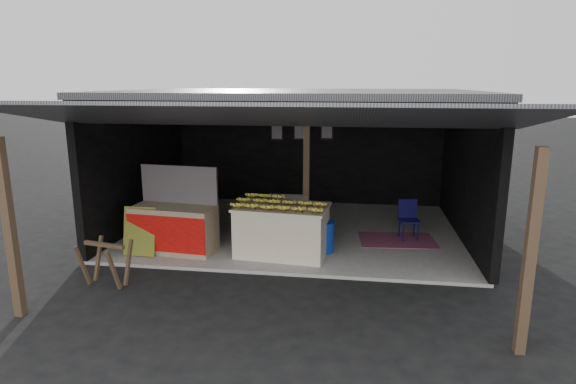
% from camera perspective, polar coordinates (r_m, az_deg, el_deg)
% --- Properties ---
extents(ground, '(80.00, 80.00, 0.00)m').
position_cam_1_polar(ground, '(8.23, -1.44, -9.88)').
color(ground, black).
rests_on(ground, ground).
extents(concrete_slab, '(7.00, 5.00, 0.06)m').
position_cam_1_polar(concrete_slab, '(10.54, 0.86, -4.51)').
color(concrete_slab, gray).
rests_on(concrete_slab, ground).
extents(shophouse, '(7.40, 7.29, 3.02)m').
position_cam_1_polar(shophouse, '(10.43, 1.13, 6.93)').
color(shophouse, black).
rests_on(shophouse, ground).
extents(banana_table, '(1.76, 1.18, 0.92)m').
position_cam_1_polar(banana_table, '(8.88, -0.72, -4.54)').
color(banana_table, silver).
rests_on(banana_table, concrete_slab).
extents(banana_pile, '(1.63, 1.07, 0.18)m').
position_cam_1_polar(banana_pile, '(8.73, -0.73, -1.09)').
color(banana_pile, gold).
rests_on(banana_pile, banana_table).
extents(white_crate, '(0.82, 0.58, 0.89)m').
position_cam_1_polar(white_crate, '(9.67, -0.01, -3.20)').
color(white_crate, white).
rests_on(white_crate, concrete_slab).
extents(neighbor_stall, '(1.60, 0.84, 1.59)m').
position_cam_1_polar(neighbor_stall, '(9.31, -13.32, -3.98)').
color(neighbor_stall, '#998466').
rests_on(neighbor_stall, concrete_slab).
extents(green_signboard, '(0.60, 0.24, 0.89)m').
position_cam_1_polar(green_signboard, '(9.26, -17.18, -4.48)').
color(green_signboard, black).
rests_on(green_signboard, concrete_slab).
extents(sawhorse, '(0.75, 0.74, 0.72)m').
position_cam_1_polar(sawhorse, '(8.21, -20.84, -7.42)').
color(sawhorse, '#4E3927').
rests_on(sawhorse, ground).
extents(water_barrel, '(0.38, 0.38, 0.56)m').
position_cam_1_polar(water_barrel, '(9.10, 4.27, -5.37)').
color(water_barrel, '#0D2D94').
rests_on(water_barrel, concrete_slab).
extents(plastic_chair, '(0.43, 0.43, 0.80)m').
position_cam_1_polar(plastic_chair, '(10.08, 14.07, -2.78)').
color(plastic_chair, '#0C0A3A').
rests_on(plastic_chair, concrete_slab).
extents(magenta_rug, '(1.58, 1.13, 0.01)m').
position_cam_1_polar(magenta_rug, '(10.03, 12.80, -5.56)').
color(magenta_rug, maroon).
rests_on(magenta_rug, concrete_slab).
extents(picture_frames, '(1.62, 0.04, 0.46)m').
position_cam_1_polar(picture_frames, '(12.52, 1.56, 7.15)').
color(picture_frames, black).
rests_on(picture_frames, shophouse).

